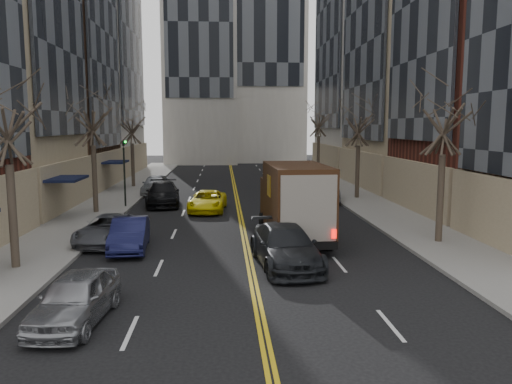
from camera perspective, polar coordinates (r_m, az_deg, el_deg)
The scene contains 23 objects.
ground at distance 12.04m, azimuth 1.55°, elevation -19.06°, with size 160.00×160.00×0.00m, color black.
sidewalk_left at distance 38.91m, azimuth -15.62°, elevation -0.52°, with size 4.00×66.00×0.15m, color slate.
sidewalk_right at distance 39.38m, azimuth 10.95°, elevation -0.28°, with size 4.00×66.00×0.15m, color slate.
streetwall_right at distance 47.31m, azimuth 18.92°, elevation 19.06°, with size 12.26×49.00×34.00m.
tree_lf_near at distance 20.28m, azimuth -26.74°, elevation 9.18°, with size 3.20×3.20×8.41m.
tree_lf_mid at distance 31.70m, azimuth -18.28°, elevation 9.41°, with size 3.20×3.20×8.91m.
tree_lf_far at distance 44.40m, azimuth -14.06°, elevation 8.21°, with size 3.20×3.20×8.12m.
tree_rt_near at distance 23.85m, azimuth 20.81°, elevation 9.66°, with size 3.20×3.20×8.71m.
tree_rt_mid at distance 37.04m, azimuth 11.68°, elevation 8.66°, with size 3.20×3.20×8.32m.
tree_rt_far at distance 51.67m, azimuth 7.22°, elevation 9.06°, with size 3.20×3.20×9.11m.
traffic_signal at distance 33.42m, azimuth -14.83°, elevation 2.94°, with size 0.29×0.26×4.70m.
ups_truck at distance 23.21m, azimuth 4.43°, elevation -1.23°, with size 2.93×6.76×3.65m.
observer_sedan at distance 19.36m, azimuth 3.38°, elevation -6.21°, with size 2.70×5.55×1.56m.
taxi at distance 31.63m, azimuth -5.55°, elevation -1.05°, with size 2.15×4.66×1.30m, color yellow.
pedestrian at distance 23.96m, azimuth 2.30°, elevation -3.22°, with size 0.65×0.43×1.79m, color black.
parked_lf_a at distance 14.86m, azimuth -19.93°, elevation -11.34°, with size 1.63×4.06×1.38m, color #93959A.
parked_lf_b at distance 22.46m, azimuth -14.24°, elevation -4.71°, with size 1.47×4.23×1.39m, color #12143A.
parked_lf_c at distance 24.01m, azimuth -16.48°, elevation -4.12°, with size 2.14×4.64×1.29m, color #515359.
parked_lf_d at distance 34.46m, azimuth -10.59°, elevation -0.20°, with size 2.19×5.39×1.56m, color black.
parked_lf_e at distance 39.98m, azimuth -11.39°, elevation 0.85°, with size 1.85×4.59×1.56m, color #B0B4B9.
parked_rt_a at distance 36.02m, azimuth 7.93°, elevation 0.24°, with size 1.71×4.91×1.62m, color #43464A.
parked_rt_b at distance 44.38m, azimuth 4.12°, elevation 1.52°, with size 2.28×4.95×1.37m, color #A7ABAF.
parked_rt_c at distance 45.72m, azimuth 4.47°, elevation 1.73°, with size 2.00×4.93×1.43m, color black.
Camera 1 is at (-1.03, -10.71, 5.41)m, focal length 35.00 mm.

